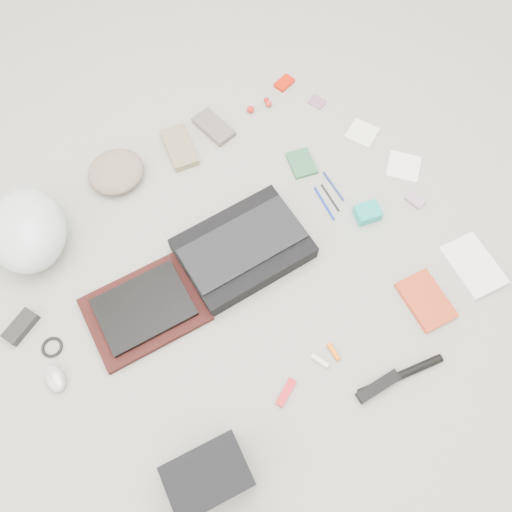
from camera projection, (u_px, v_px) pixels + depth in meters
ground_plane at (256, 262)px, 1.79m from camera, size 4.00×4.00×0.00m
messenger_bag at (243, 249)px, 1.77m from camera, size 0.46×0.35×0.07m
bag_flap at (243, 243)px, 1.73m from camera, size 0.44×0.24×0.01m
laptop_sleeve at (145, 310)px, 1.70m from camera, size 0.42×0.34×0.03m
laptop at (144, 307)px, 1.68m from camera, size 0.33×0.26×0.02m
bike_helmet at (27, 230)px, 1.73m from camera, size 0.36×0.40×0.20m
beanie at (116, 172)px, 1.91m from camera, size 0.24×0.23×0.08m
mitten_left at (180, 148)px, 1.98m from camera, size 0.15×0.22×0.03m
mitten_right at (214, 127)px, 2.03m from camera, size 0.10×0.18×0.03m
power_brick at (21, 327)px, 1.67m from camera, size 0.13×0.09×0.03m
cable_coil at (52, 347)px, 1.66m from camera, size 0.09×0.09×0.01m
mouse at (55, 378)px, 1.60m from camera, size 0.07×0.11×0.04m
camera_bag at (209, 476)px, 1.43m from camera, size 0.26×0.20×0.15m
multitool at (286, 392)px, 1.59m from camera, size 0.10×0.06×0.01m
toiletry_tube_white at (320, 361)px, 1.63m from camera, size 0.04×0.07×0.02m
toiletry_tube_orange at (334, 352)px, 1.65m from camera, size 0.03×0.06×0.02m
u_lock at (378, 386)px, 1.59m from camera, size 0.16×0.06×0.03m
bike_pump at (401, 375)px, 1.61m from camera, size 0.30×0.11×0.03m
book_red at (426, 300)px, 1.72m from camera, size 0.17×0.22×0.02m
book_white at (473, 266)px, 1.77m from camera, size 0.19×0.25×0.02m
notepad at (302, 163)px, 1.96m from camera, size 0.13×0.15×0.01m
pen_blue at (324, 203)px, 1.89m from camera, size 0.04×0.15×0.01m
pen_black at (330, 198)px, 1.90m from camera, size 0.03×0.13×0.01m
pen_navy at (334, 186)px, 1.92m from camera, size 0.03×0.15×0.01m
accordion_wallet at (368, 213)px, 1.85m from camera, size 0.11×0.10×0.04m
card_deck at (415, 200)px, 1.89m from camera, size 0.05×0.07×0.01m
napkin_top at (362, 133)px, 2.03m from camera, size 0.14×0.14×0.01m
napkin_bottom at (404, 166)px, 1.96m from camera, size 0.17×0.17×0.01m
lollipop_a at (251, 109)px, 2.06m from camera, size 0.03×0.03×0.03m
lollipop_b at (269, 104)px, 2.08m from camera, size 0.03×0.03×0.03m
lollipop_c at (266, 100)px, 2.09m from camera, size 0.03×0.03×0.02m
altoids_tin at (284, 83)px, 2.13m from camera, size 0.09×0.07×0.02m
stamp_sheet at (317, 102)px, 2.09m from camera, size 0.07×0.08×0.00m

